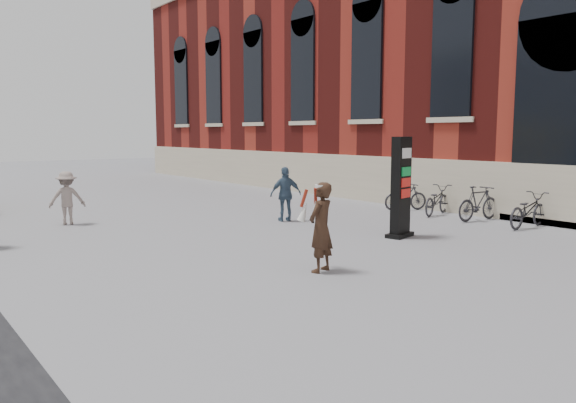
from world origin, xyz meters
TOP-DOWN VIEW (x-y plane):
  - ground at (0.00, 0.00)m, footprint 100.00×100.00m
  - station at (15.48, 6.00)m, footprint 12.15×44.50m
  - info_pylon at (4.58, 1.78)m, footprint 0.91×0.60m
  - woman at (0.51, 0.21)m, footprint 0.80×0.76m
  - pedestrian_b at (-1.76, 9.14)m, footprint 1.15×0.87m
  - pedestrian_c at (3.79, 5.71)m, footprint 1.06×0.71m
  - bike_4 at (8.60, 0.55)m, footprint 1.95×0.76m
  - bike_5 at (8.60, 2.18)m, footprint 1.85×0.64m
  - bike_6 at (8.60, 3.78)m, footprint 1.98×1.18m
  - bike_7 at (8.60, 5.10)m, footprint 1.67×0.99m

SIDE VIEW (x-z plane):
  - ground at x=0.00m, z-range 0.00..0.00m
  - bike_7 at x=8.60m, z-range 0.00..0.97m
  - bike_6 at x=8.60m, z-range 0.00..0.98m
  - bike_4 at x=8.60m, z-range 0.00..1.01m
  - bike_5 at x=8.60m, z-range 0.00..1.09m
  - pedestrian_b at x=-1.76m, z-range 0.00..1.58m
  - pedestrian_c at x=3.79m, z-range 0.00..1.68m
  - woman at x=0.51m, z-range 0.02..1.79m
  - info_pylon at x=4.58m, z-range 0.00..2.61m
  - station at x=15.48m, z-range -1.49..17.66m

